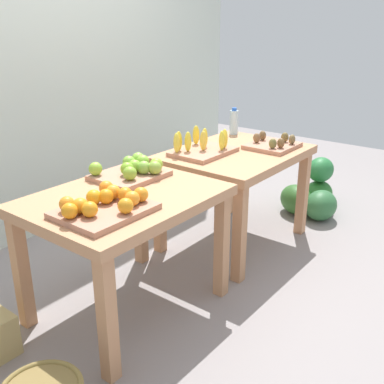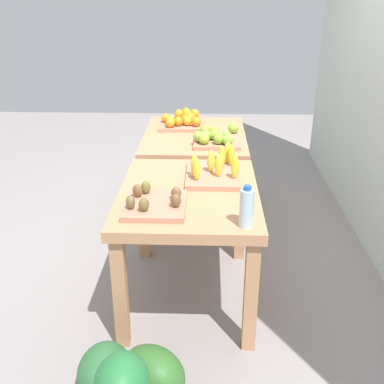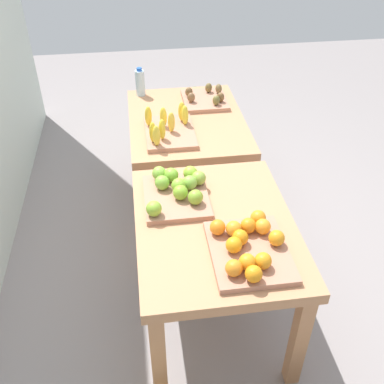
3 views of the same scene
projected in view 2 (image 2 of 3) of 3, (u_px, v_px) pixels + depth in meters
ground_plane at (192, 249)px, 3.51m from camera, size 8.00×8.00×0.00m
display_table_left at (195, 146)px, 3.77m from camera, size 1.04×0.80×0.72m
display_table_right at (189, 207)px, 2.75m from camera, size 1.04×0.80×0.72m
orange_bin at (182, 121)px, 3.92m from camera, size 0.46×0.36×0.11m
apple_bin at (216, 137)px, 3.48m from camera, size 0.41×0.37×0.11m
banana_crate at (214, 170)px, 2.87m from camera, size 0.44×0.32×0.17m
kiwi_bin at (155, 203)px, 2.48m from camera, size 0.36×0.32×0.10m
water_bottle at (247, 208)px, 2.26m from camera, size 0.07×0.07×0.22m
wicker_basket at (163, 167)px, 4.75m from camera, size 0.34×0.34×0.23m
cardboard_produce_box at (227, 169)px, 4.71m from camera, size 0.40×0.30×0.22m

